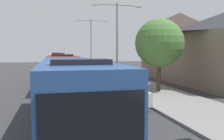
{
  "coord_description": "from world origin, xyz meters",
  "views": [
    {
      "loc": [
        -2.12,
        -0.17,
        3.44
      ],
      "look_at": [
        1.91,
        15.8,
        2.15
      ],
      "focal_mm": 38.14,
      "sensor_mm": 36.0,
      "label": 1
    }
  ],
  "objects_px": {
    "bus_middle": "(58,63)",
    "bus_fourth_in_line": "(56,60)",
    "bus_second_in_line": "(61,69)",
    "white_suv": "(125,89)",
    "bus_lead": "(72,92)",
    "roadside_tree": "(159,43)",
    "streetlamp_mid": "(117,35)",
    "streetlamp_far": "(91,40)"
  },
  "relations": [
    {
      "from": "bus_middle",
      "to": "white_suv",
      "type": "xyz_separation_m",
      "value": [
        3.7,
        -22.63,
        -0.66
      ]
    },
    {
      "from": "bus_lead",
      "to": "bus_second_in_line",
      "type": "bearing_deg",
      "value": 90.0
    },
    {
      "from": "bus_middle",
      "to": "streetlamp_mid",
      "type": "height_order",
      "value": "streetlamp_mid"
    },
    {
      "from": "streetlamp_mid",
      "to": "streetlamp_far",
      "type": "relative_size",
      "value": 0.94
    },
    {
      "from": "bus_second_in_line",
      "to": "white_suv",
      "type": "distance_m",
      "value": 9.72
    },
    {
      "from": "bus_lead",
      "to": "white_suv",
      "type": "height_order",
      "value": "bus_lead"
    },
    {
      "from": "bus_fourth_in_line",
      "to": "roadside_tree",
      "type": "distance_m",
      "value": 33.71
    },
    {
      "from": "bus_second_in_line",
      "to": "bus_middle",
      "type": "bearing_deg",
      "value": 90.0
    },
    {
      "from": "bus_lead",
      "to": "roadside_tree",
      "type": "bearing_deg",
      "value": 45.27
    },
    {
      "from": "streetlamp_far",
      "to": "bus_second_in_line",
      "type": "bearing_deg",
      "value": -109.73
    },
    {
      "from": "bus_second_in_line",
      "to": "roadside_tree",
      "type": "xyz_separation_m",
      "value": [
        7.85,
        -5.27,
        2.44
      ]
    },
    {
      "from": "bus_lead",
      "to": "bus_middle",
      "type": "height_order",
      "value": "same"
    },
    {
      "from": "white_suv",
      "to": "bus_lead",
      "type": "bearing_deg",
      "value": -131.14
    },
    {
      "from": "bus_second_in_line",
      "to": "white_suv",
      "type": "relative_size",
      "value": 2.48
    },
    {
      "from": "bus_fourth_in_line",
      "to": "streetlamp_mid",
      "type": "distance_m",
      "value": 29.08
    },
    {
      "from": "white_suv",
      "to": "roadside_tree",
      "type": "bearing_deg",
      "value": 41.65
    },
    {
      "from": "white_suv",
      "to": "roadside_tree",
      "type": "distance_m",
      "value": 6.36
    },
    {
      "from": "bus_second_in_line",
      "to": "streetlamp_far",
      "type": "bearing_deg",
      "value": 70.27
    },
    {
      "from": "bus_fourth_in_line",
      "to": "bus_second_in_line",
      "type": "bearing_deg",
      "value": -90.0
    },
    {
      "from": "streetlamp_mid",
      "to": "roadside_tree",
      "type": "xyz_separation_m",
      "value": [
        2.45,
        -4.31,
        -0.88
      ]
    },
    {
      "from": "bus_lead",
      "to": "white_suv",
      "type": "bearing_deg",
      "value": 48.86
    },
    {
      "from": "bus_second_in_line",
      "to": "white_suv",
      "type": "height_order",
      "value": "bus_second_in_line"
    },
    {
      "from": "roadside_tree",
      "to": "bus_fourth_in_line",
      "type": "bearing_deg",
      "value": 103.5
    },
    {
      "from": "bus_middle",
      "to": "roadside_tree",
      "type": "height_order",
      "value": "roadside_tree"
    },
    {
      "from": "white_suv",
      "to": "streetlamp_far",
      "type": "bearing_deg",
      "value": 85.95
    },
    {
      "from": "bus_lead",
      "to": "roadside_tree",
      "type": "height_order",
      "value": "roadside_tree"
    },
    {
      "from": "bus_middle",
      "to": "bus_fourth_in_line",
      "type": "height_order",
      "value": "same"
    },
    {
      "from": "bus_fourth_in_line",
      "to": "bus_middle",
      "type": "bearing_deg",
      "value": -90.0
    },
    {
      "from": "bus_second_in_line",
      "to": "streetlamp_far",
      "type": "relative_size",
      "value": 1.4
    },
    {
      "from": "bus_second_in_line",
      "to": "streetlamp_mid",
      "type": "relative_size",
      "value": 1.48
    },
    {
      "from": "bus_lead",
      "to": "streetlamp_mid",
      "type": "distance_m",
      "value": 13.78
    },
    {
      "from": "bus_lead",
      "to": "bus_middle",
      "type": "relative_size",
      "value": 1.01
    },
    {
      "from": "bus_lead",
      "to": "bus_fourth_in_line",
      "type": "xyz_separation_m",
      "value": [
        -0.0,
        40.62,
        -0.0
      ]
    },
    {
      "from": "streetlamp_mid",
      "to": "bus_fourth_in_line",
      "type": "bearing_deg",
      "value": 100.77
    },
    {
      "from": "bus_middle",
      "to": "streetlamp_mid",
      "type": "distance_m",
      "value": 15.94
    },
    {
      "from": "bus_middle",
      "to": "white_suv",
      "type": "height_order",
      "value": "bus_middle"
    },
    {
      "from": "streetlamp_mid",
      "to": "bus_second_in_line",
      "type": "bearing_deg",
      "value": 169.91
    },
    {
      "from": "bus_lead",
      "to": "bus_fourth_in_line",
      "type": "relative_size",
      "value": 1.05
    },
    {
      "from": "bus_lead",
      "to": "streetlamp_mid",
      "type": "xyz_separation_m",
      "value": [
        5.4,
        12.24,
        3.31
      ]
    },
    {
      "from": "streetlamp_mid",
      "to": "streetlamp_far",
      "type": "xyz_separation_m",
      "value": [
        0.0,
        16.01,
        0.3
      ]
    },
    {
      "from": "bus_lead",
      "to": "bus_fourth_in_line",
      "type": "bearing_deg",
      "value": 90.0
    },
    {
      "from": "bus_middle",
      "to": "roadside_tree",
      "type": "relative_size",
      "value": 1.81
    }
  ]
}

